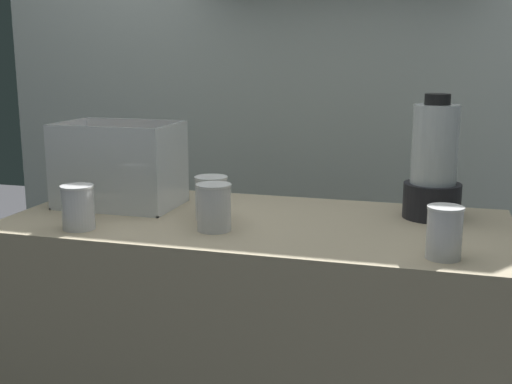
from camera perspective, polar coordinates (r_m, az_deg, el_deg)
The scene contains 8 objects.
counter at distance 2.01m, azimuth 0.00°, elevation -14.97°, with size 1.40×0.64×0.90m, color tan.
back_wall_unit at distance 2.53m, azimuth 4.91°, elevation 9.90°, with size 2.60×0.24×2.50m.
carrot_display_bin at distance 2.04m, azimuth -11.77°, elevation 1.01°, with size 0.36×0.24×0.26m.
blender_pitcher at distance 1.90m, azimuth 15.30°, elevation 2.09°, with size 0.16×0.16×0.35m.
juice_cup_mango_far_left at distance 1.80m, azimuth -15.29°, elevation -1.56°, with size 0.09×0.09×0.12m.
juice_cup_orange_left at distance 1.84m, azimuth -3.93°, elevation -0.79°, with size 0.09×0.09×0.12m.
juice_cup_mango_middle at distance 1.73m, azimuth -3.69°, elevation -1.63°, with size 0.09×0.09×0.13m.
juice_cup_beet_right at distance 1.55m, azimuth 16.16°, elevation -3.58°, with size 0.08×0.08×0.12m.
Camera 1 is at (0.49, -1.72, 1.36)m, focal length 45.67 mm.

